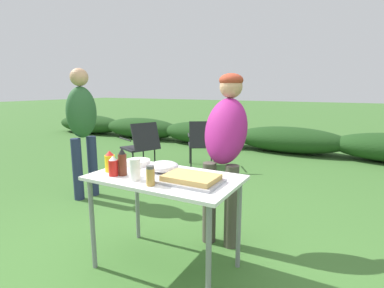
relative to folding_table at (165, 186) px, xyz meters
The scene contains 15 objects.
ground_plane 0.66m from the folding_table, ahead, with size 60.00×60.00×0.00m, color #3D6B2D.
shrub_hedge 4.84m from the folding_table, 90.00° to the left, with size 14.40×0.90×0.56m.
folding_table is the anchor object (origin of this frame).
food_tray 0.27m from the folding_table, 10.49° to the right, with size 0.41×0.29×0.06m.
plate_stack 0.43m from the folding_table, 157.37° to the left, with size 0.21×0.21×0.05m, color white.
mixing_bowl 0.17m from the folding_table, 128.17° to the left, with size 0.24×0.24×0.08m, color silver.
paper_cup_stack 0.27m from the folding_table, 125.72° to the right, with size 0.08×0.08×0.16m, color white.
bbq_sauce_bottle 0.36m from the folding_table, 155.91° to the right, with size 0.06×0.06×0.21m.
spice_jar 0.27m from the folding_table, 80.98° to the right, with size 0.06×0.06×0.14m.
ketchup_bottle 0.41m from the folding_table, 153.36° to the right, with size 0.07×0.07×0.15m.
mustard_bottle 0.48m from the folding_table, 167.80° to the right, with size 0.08×0.08×0.17m.
standing_person_in_gray_fleece 0.72m from the folding_table, 71.07° to the left, with size 0.40×0.49×1.51m.
standing_person_with_beanie 1.94m from the folding_table, 155.38° to the left, with size 0.35×0.43×1.62m.
camp_chair_green_behind_table 3.00m from the folding_table, 111.19° to the left, with size 0.70×0.74×0.83m.
camp_chair_near_hedge 2.80m from the folding_table, 131.72° to the left, with size 0.73×0.66×0.83m.
Camera 1 is at (1.19, -1.78, 1.38)m, focal length 28.00 mm.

